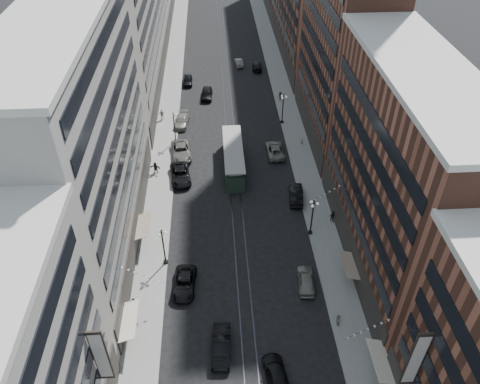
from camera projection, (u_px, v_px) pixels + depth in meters
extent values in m
plane|color=black|center=(230.00, 125.00, 82.06)|extent=(220.00, 220.00, 0.00)
cube|color=gray|center=(170.00, 99.00, 89.24)|extent=(4.00, 180.00, 0.15)
cube|color=gray|center=(284.00, 96.00, 90.29)|extent=(4.00, 180.00, 0.15)
cube|color=#2D2D33|center=(224.00, 98.00, 89.77)|extent=(0.12, 180.00, 0.02)
cube|color=#2D2D33|center=(231.00, 98.00, 89.84)|extent=(0.12, 180.00, 0.02)
cube|color=gray|center=(85.00, 146.00, 51.50)|extent=(8.00, 36.00, 28.00)
cube|color=brown|center=(398.00, 177.00, 50.51)|extent=(8.00, 30.00, 24.00)
cube|color=brown|center=(348.00, 8.00, 66.54)|extent=(8.00, 26.00, 42.00)
cylinder|color=black|center=(166.00, 262.00, 56.63)|extent=(0.56, 0.56, 0.30)
cylinder|color=black|center=(164.00, 247.00, 55.09)|extent=(0.18, 0.18, 5.20)
sphere|color=black|center=(161.00, 230.00, 53.32)|extent=(0.24, 0.24, 0.24)
sphere|color=white|center=(165.00, 233.00, 53.60)|extent=(0.36, 0.36, 0.36)
sphere|color=white|center=(160.00, 231.00, 53.87)|extent=(0.36, 0.36, 0.36)
sphere|color=white|center=(159.00, 235.00, 53.26)|extent=(0.36, 0.36, 0.36)
cylinder|color=black|center=(176.00, 141.00, 77.56)|extent=(0.56, 0.56, 0.30)
cylinder|color=black|center=(174.00, 128.00, 76.01)|extent=(0.18, 0.18, 5.20)
sphere|color=black|center=(173.00, 113.00, 74.25)|extent=(0.24, 0.24, 0.24)
sphere|color=white|center=(176.00, 115.00, 74.52)|extent=(0.36, 0.36, 0.36)
sphere|color=white|center=(172.00, 114.00, 74.79)|extent=(0.36, 0.36, 0.36)
sphere|color=white|center=(172.00, 116.00, 74.19)|extent=(0.36, 0.36, 0.36)
cylinder|color=black|center=(310.00, 232.00, 60.61)|extent=(0.56, 0.56, 0.30)
cylinder|color=black|center=(312.00, 218.00, 59.06)|extent=(0.18, 0.18, 5.20)
sphere|color=black|center=(314.00, 201.00, 57.30)|extent=(0.24, 0.24, 0.24)
sphere|color=white|center=(317.00, 204.00, 57.57)|extent=(0.36, 0.36, 0.36)
sphere|color=white|center=(311.00, 202.00, 57.84)|extent=(0.36, 0.36, 0.36)
sphere|color=white|center=(313.00, 206.00, 57.24)|extent=(0.36, 0.36, 0.36)
cylinder|color=black|center=(282.00, 122.00, 82.31)|extent=(0.56, 0.56, 0.30)
cylinder|color=black|center=(283.00, 109.00, 80.77)|extent=(0.18, 0.18, 5.20)
sphere|color=black|center=(284.00, 95.00, 79.00)|extent=(0.24, 0.24, 0.24)
sphere|color=white|center=(286.00, 97.00, 79.27)|extent=(0.36, 0.36, 0.36)
sphere|color=white|center=(282.00, 96.00, 79.54)|extent=(0.36, 0.36, 0.36)
sphere|color=white|center=(282.00, 98.00, 78.94)|extent=(0.36, 0.36, 0.36)
cube|color=#203325|center=(233.00, 160.00, 71.31)|extent=(2.68, 12.85, 2.78)
cube|color=gray|center=(233.00, 151.00, 70.23)|extent=(1.71, 11.78, 0.64)
cube|color=gray|center=(233.00, 148.00, 69.96)|extent=(2.89, 13.06, 0.16)
cylinder|color=black|center=(235.00, 185.00, 68.22)|extent=(2.46, 0.75, 0.75)
cylinder|color=black|center=(232.00, 148.00, 75.68)|extent=(2.46, 0.75, 0.75)
imported|color=black|center=(184.00, 283.00, 53.43)|extent=(2.92, 5.60, 1.51)
imported|color=gray|center=(306.00, 280.00, 53.74)|extent=(2.32, 4.86, 1.60)
imported|color=black|center=(221.00, 346.00, 47.03)|extent=(2.10, 5.32, 1.72)
imported|color=black|center=(276.00, 374.00, 44.81)|extent=(2.67, 5.21, 1.45)
imported|color=black|center=(134.00, 304.00, 50.99)|extent=(0.86, 0.64, 1.59)
imported|color=gray|center=(338.00, 320.00, 49.31)|extent=(0.53, 0.99, 1.63)
imported|color=black|center=(180.00, 175.00, 69.35)|extent=(3.57, 6.40, 1.69)
imported|color=gray|center=(182.00, 121.00, 81.59)|extent=(2.86, 5.68, 1.58)
imported|color=black|center=(188.00, 80.00, 94.05)|extent=(1.88, 4.60, 1.56)
imported|color=black|center=(296.00, 194.00, 65.76)|extent=(2.38, 5.40, 1.72)
imported|color=gray|center=(275.00, 150.00, 74.58)|extent=(2.75, 5.76, 1.59)
imported|color=black|center=(257.00, 66.00, 99.42)|extent=(2.37, 4.95, 1.39)
imported|color=black|center=(207.00, 94.00, 89.35)|extent=(2.36, 5.17, 1.72)
imported|color=slate|center=(239.00, 62.00, 100.94)|extent=(1.78, 4.32, 1.39)
imported|color=black|center=(155.00, 168.00, 70.39)|extent=(1.75, 0.93, 1.81)
imported|color=gray|center=(162.00, 115.00, 82.69)|extent=(1.17, 0.69, 1.87)
imported|color=black|center=(332.00, 216.00, 62.01)|extent=(0.92, 0.84, 1.67)
imported|color=beige|center=(302.00, 140.00, 76.50)|extent=(0.67, 0.58, 1.54)
imported|color=black|center=(280.00, 96.00, 88.37)|extent=(1.11, 0.57, 1.65)
imported|color=#625F57|center=(181.00, 151.00, 74.11)|extent=(3.63, 6.60, 1.75)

